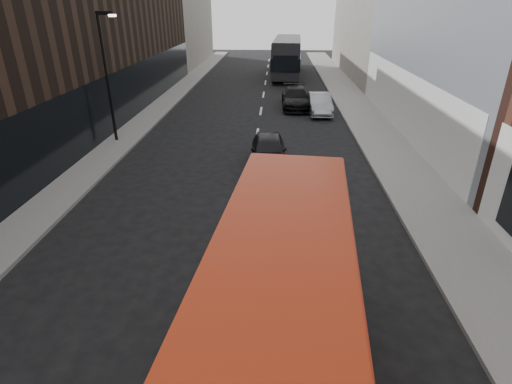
# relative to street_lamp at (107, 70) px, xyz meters

# --- Properties ---
(sidewalk_right) EXTENTS (3.00, 80.00, 0.15)m
(sidewalk_right) POSITION_rel_street_lamp_xyz_m (15.72, 7.00, -4.11)
(sidewalk_right) COLOR slate
(sidewalk_right) RESTS_ON ground
(sidewalk_left) EXTENTS (2.00, 80.00, 0.15)m
(sidewalk_left) POSITION_rel_street_lamp_xyz_m (0.22, 7.00, -4.11)
(sidewalk_left) COLOR slate
(sidewalk_left) RESTS_ON ground
(building_left_mid) EXTENTS (5.00, 24.00, 14.00)m
(building_left_mid) POSITION_rel_street_lamp_xyz_m (-3.28, 12.00, 2.82)
(building_left_mid) COLOR black
(building_left_mid) RESTS_ON ground
(building_left_far) EXTENTS (5.00, 20.00, 13.00)m
(building_left_far) POSITION_rel_street_lamp_xyz_m (-3.28, 34.00, 2.32)
(building_left_far) COLOR slate
(building_left_far) RESTS_ON ground
(street_lamp) EXTENTS (1.06, 0.22, 7.00)m
(street_lamp) POSITION_rel_street_lamp_xyz_m (0.00, 0.00, 0.00)
(street_lamp) COLOR black
(street_lamp) RESTS_ON sidewalk_left
(red_bus) EXTENTS (3.41, 10.45, 4.16)m
(red_bus) POSITION_rel_street_lamp_xyz_m (9.42, -17.96, -1.87)
(red_bus) COLOR #9F2309
(red_bus) RESTS_ON ground
(grey_bus) EXTENTS (3.53, 12.65, 4.04)m
(grey_bus) POSITION_rel_street_lamp_xyz_m (10.48, 24.27, -2.02)
(grey_bus) COLOR black
(grey_bus) RESTS_ON ground
(car_a) EXTENTS (1.94, 4.46, 1.50)m
(car_a) POSITION_rel_street_lamp_xyz_m (9.04, -3.09, -3.43)
(car_a) COLOR black
(car_a) RESTS_ON ground
(car_b) EXTENTS (1.64, 4.48, 1.47)m
(car_b) POSITION_rel_street_lamp_xyz_m (12.61, 7.47, -3.45)
(car_b) COLOR gray
(car_b) RESTS_ON ground
(car_c) EXTENTS (2.23, 5.34, 1.54)m
(car_c) POSITION_rel_street_lamp_xyz_m (10.92, 9.23, -3.41)
(car_c) COLOR black
(car_c) RESTS_ON ground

